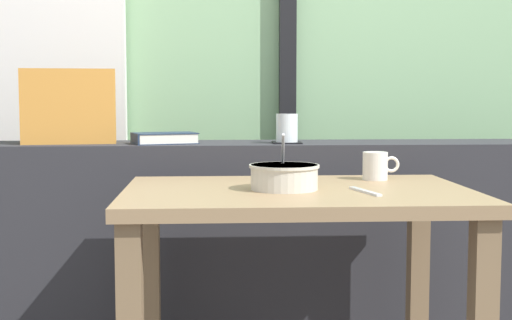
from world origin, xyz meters
TOP-DOWN VIEW (x-y plane):
  - curtain_left_panel at (-0.87, 1.03)m, footprint 0.56×0.06m
  - window_divider_post at (0.09, 1.06)m, footprint 0.07×0.05m
  - dark_console_ledge at (0.00, 0.55)m, footprint 2.80×0.32m
  - breakfast_table at (-0.00, -0.07)m, footprint 0.96×0.66m
  - coaster_square at (0.03, 0.50)m, footprint 0.10×0.10m
  - juice_glass at (0.03, 0.50)m, footprint 0.08×0.08m
  - closed_book at (-0.40, 0.51)m, footprint 0.24×0.19m
  - throw_pillow at (-0.73, 0.55)m, footprint 0.33×0.18m
  - soup_bowl at (-0.04, -0.08)m, footprint 0.19×0.19m
  - fork_utensil at (0.17, -0.15)m, footprint 0.06×0.17m
  - ceramic_mug at (0.26, 0.13)m, footprint 0.11×0.08m

SIDE VIEW (x-z plane):
  - dark_console_ledge at x=0.00m, z-range 0.00..0.78m
  - breakfast_table at x=0.00m, z-range 0.23..0.92m
  - fork_utensil at x=0.17m, z-range 0.69..0.70m
  - soup_bowl at x=-0.04m, z-range 0.65..0.81m
  - ceramic_mug at x=0.26m, z-range 0.69..0.78m
  - coaster_square at x=0.03m, z-range 0.78..0.79m
  - closed_book at x=-0.40m, z-range 0.78..0.82m
  - juice_glass at x=0.03m, z-range 0.78..0.88m
  - throw_pillow at x=-0.73m, z-range 0.78..1.04m
  - curtain_left_panel at x=-0.87m, z-range 0.00..2.50m
  - window_divider_post at x=0.09m, z-range 0.00..2.60m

